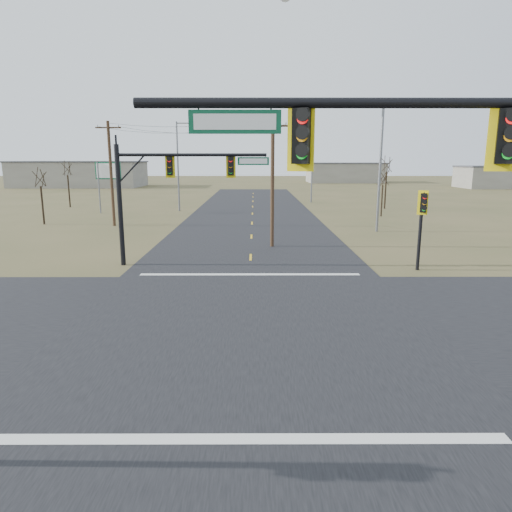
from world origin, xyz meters
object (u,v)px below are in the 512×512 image
at_px(streetlight_a, 378,159).
at_px(bare_tree_c, 383,177).
at_px(mast_arm_far, 170,179).
at_px(bare_tree_b, 67,168).
at_px(utility_pole_far, 111,172).
at_px(bare_tree_d, 387,164).
at_px(pedestal_signal_ne, 422,213).
at_px(highway_sign, 108,177).
at_px(bare_tree_a, 40,177).
at_px(streetlight_c, 180,162).
at_px(utility_pole_near, 272,181).
at_px(streetlight_b, 310,162).

xyz_separation_m(streetlight_a, bare_tree_c, (3.58, 10.85, -1.96)).
height_order(mast_arm_far, bare_tree_b, mast_arm_far).
relative_size(utility_pole_far, bare_tree_d, 1.38).
height_order(pedestal_signal_ne, highway_sign, highway_sign).
bearing_deg(bare_tree_c, pedestal_signal_ne, -100.65).
xyz_separation_m(streetlight_a, bare_tree_d, (6.19, 18.82, -0.63)).
height_order(streetlight_a, bare_tree_b, streetlight_a).
bearing_deg(bare_tree_d, bare_tree_a, -159.06).
bearing_deg(streetlight_a, streetlight_c, 162.36).
distance_m(streetlight_c, bare_tree_b, 16.07).
bearing_deg(highway_sign, bare_tree_c, 3.28).
relative_size(streetlight_a, bare_tree_d, 1.59).
xyz_separation_m(mast_arm_far, bare_tree_b, (-19.48, 33.64, 0.01)).
bearing_deg(highway_sign, bare_tree_a, -101.88).
xyz_separation_m(pedestal_signal_ne, bare_tree_d, (7.35, 33.16, 2.33)).
xyz_separation_m(bare_tree_a, bare_tree_d, (37.17, 14.22, 1.08)).
xyz_separation_m(utility_pole_near, bare_tree_d, (15.40, 25.87, 0.92)).
distance_m(pedestal_signal_ne, bare_tree_b, 48.68).
height_order(highway_sign, streetlight_b, streetlight_b).
relative_size(utility_pole_near, streetlight_b, 0.86).
xyz_separation_m(streetlight_b, streetlight_c, (-17.04, -11.27, 0.06)).
bearing_deg(highway_sign, bare_tree_b, 146.72).
relative_size(mast_arm_far, highway_sign, 1.50).
xyz_separation_m(utility_pole_far, bare_tree_a, (-7.15, 1.04, -0.44)).
bearing_deg(streetlight_a, mast_arm_far, -117.82).
bearing_deg(streetlight_a, pedestal_signal_ne, -72.41).
xyz_separation_m(highway_sign, bare_tree_c, (30.97, -3.12, 0.12)).
bearing_deg(pedestal_signal_ne, streetlight_a, 109.57).
bearing_deg(utility_pole_far, utility_pole_near, -35.99).
bearing_deg(bare_tree_c, bare_tree_a, -169.74).
xyz_separation_m(mast_arm_far, streetlight_c, (-4.09, 29.10, 0.84)).
xyz_separation_m(streetlight_a, streetlight_c, (-19.45, 16.22, -0.33)).
xyz_separation_m(utility_pole_far, bare_tree_d, (30.02, 15.26, 0.64)).
bearing_deg(highway_sign, bare_tree_d, 17.25).
distance_m(mast_arm_far, streetlight_a, 20.08).
relative_size(utility_pole_near, streetlight_c, 0.86).
relative_size(streetlight_c, bare_tree_c, 1.93).
bearing_deg(bare_tree_c, streetlight_b, 109.79).
height_order(mast_arm_far, utility_pole_far, utility_pole_far).
distance_m(utility_pole_near, bare_tree_c, 22.01).
height_order(utility_pole_far, bare_tree_a, utility_pole_far).
distance_m(utility_pole_near, bare_tree_d, 30.13).
bearing_deg(bare_tree_c, mast_arm_far, -128.59).
bearing_deg(streetlight_b, bare_tree_b, -155.78).
xyz_separation_m(utility_pole_near, streetlight_a, (9.21, 7.05, 1.55)).
relative_size(streetlight_c, bare_tree_d, 1.51).
bearing_deg(highway_sign, pedestal_signal_ne, -38.14).
bearing_deg(bare_tree_b, streetlight_b, 11.71).
height_order(mast_arm_far, pedestal_signal_ne, mast_arm_far).
relative_size(highway_sign, bare_tree_c, 1.08).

